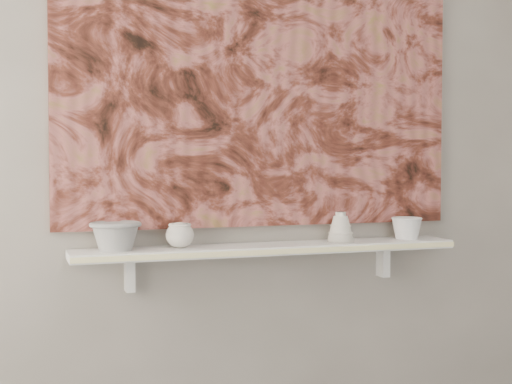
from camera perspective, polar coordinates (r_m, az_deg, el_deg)
name	(u,v)px	position (r m, az deg, el deg)	size (l,w,h in m)	color
wall_back	(261,127)	(2.62, 0.43, 5.19)	(3.60, 3.60, 0.00)	slate
shelf	(270,249)	(2.54, 1.15, -4.55)	(1.40, 0.18, 0.03)	white
shelf_stripe	(280,252)	(2.46, 1.90, -4.80)	(1.40, 0.01, 0.02)	#FAF0A6
bracket_left	(130,274)	(2.49, -10.08, -6.47)	(0.03, 0.06, 0.12)	white
bracket_right	(383,261)	(2.81, 10.13, -5.46)	(0.03, 0.06, 0.12)	white
painting	(263,75)	(2.62, 0.54, 9.36)	(1.50, 0.03, 1.10)	#5B271C
house_motif	(374,160)	(2.77, 9.42, 2.55)	(0.09, 0.00, 0.08)	black
bowl_grey	(115,236)	(2.40, -11.18, -3.45)	(0.17, 0.17, 0.10)	gray
cup_cream	(180,235)	(2.44, -6.11, -3.46)	(0.10, 0.10, 0.09)	beige
bell_vessel	(341,227)	(2.64, 6.78, -2.78)	(0.10, 0.10, 0.11)	beige
bowl_white	(407,228)	(2.78, 11.96, -2.83)	(0.12, 0.12, 0.08)	silver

